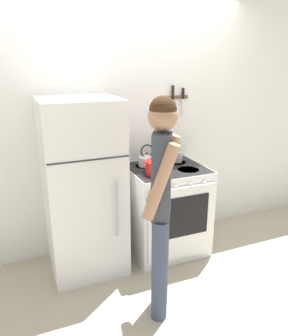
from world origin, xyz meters
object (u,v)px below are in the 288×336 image
object	(u,v)px
stove_range	(167,209)
person	(161,199)
utensil_jar	(177,156)
dutch_oven_pot	(157,167)
tea_kettle	(147,160)
refrigerator	(83,188)

from	to	relation	value
stove_range	person	xyz separation A→B (m)	(-0.44, -0.78, 0.51)
stove_range	person	bearing A→B (deg)	-119.45
utensil_jar	person	bearing A→B (deg)	-123.63
stove_range	dutch_oven_pot	xyz separation A→B (m)	(-0.17, -0.11, 0.51)
dutch_oven_pot	utensil_jar	distance (m)	0.45
stove_range	tea_kettle	size ratio (longest dim) A/B	4.08
tea_kettle	person	bearing A→B (deg)	-106.90
refrigerator	tea_kettle	world-z (taller)	refrigerator
tea_kettle	person	distance (m)	0.98
refrigerator	dutch_oven_pot	xyz separation A→B (m)	(0.67, -0.14, 0.16)
utensil_jar	stove_range	bearing A→B (deg)	-138.72
refrigerator	dutch_oven_pot	bearing A→B (deg)	-11.91
dutch_oven_pot	utensil_jar	xyz separation A→B (m)	(0.36, 0.27, -0.00)
tea_kettle	utensil_jar	bearing A→B (deg)	1.23
refrigerator	person	xyz separation A→B (m)	(0.40, -0.82, 0.16)
utensil_jar	person	xyz separation A→B (m)	(-0.63, -0.95, 0.00)
utensil_jar	person	world-z (taller)	person
dutch_oven_pot	person	xyz separation A→B (m)	(-0.27, -0.68, -0.00)
dutch_oven_pot	person	size ratio (longest dim) A/B	0.15
person	dutch_oven_pot	bearing A→B (deg)	6.73
refrigerator	tea_kettle	distance (m)	0.71
refrigerator	tea_kettle	size ratio (longest dim) A/B	7.29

